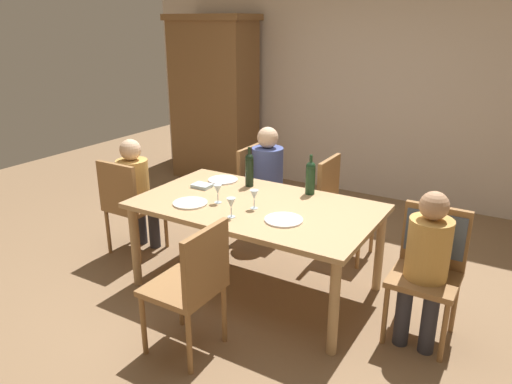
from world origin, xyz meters
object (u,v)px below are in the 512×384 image
Objects in this scene: chair_far_left at (260,185)px; armoire_cabinet at (214,99)px; person_man_guest at (427,258)px; wine_bottle_dark_red at (249,169)px; wine_glass_near_left at (231,204)px; dining_table at (256,212)px; chair_right_end at (431,254)px; dinner_plate_guest_left at (190,203)px; chair_near at (193,281)px; wine_glass_near_right at (218,190)px; wine_bottle_tall_green at (310,177)px; person_woman_host at (136,187)px; chair_left_end at (128,201)px; chair_far_right at (339,201)px; dinner_plate_guest_right at (223,180)px; wine_glass_centre at (254,195)px; dinner_plate_host at (284,220)px; person_man_bearded at (270,175)px.

armoire_cabinet is at bearing -131.79° from chair_far_left.
person_man_guest reaches higher than chair_far_left.
wine_glass_near_left is (0.26, -0.67, -0.05)m from wine_bottle_dark_red.
chair_right_end reaches higher than dining_table.
dinner_plate_guest_left is at bearing 12.38° from chair_right_end.
dining_table is 1.33m from chair_right_end.
chair_near is 6.17× the size of wine_glass_near_right.
armoire_cabinet reaches higher than dining_table.
wine_bottle_tall_green is at bearing -16.27° from chair_right_end.
person_woman_host is 1.37m from wine_glass_near_left.
wine_glass_near_right is (-0.36, 0.80, 0.31)m from chair_near.
wine_glass_near_left is (-1.34, -0.45, 0.25)m from chair_right_end.
chair_left_end is 1.00× the size of chair_near.
wine_bottle_dark_red is (-0.61, -0.58, 0.36)m from chair_far_right.
chair_near is at bearing -34.01° from person_woman_host.
person_man_guest reaches higher than wine_glass_near_left.
wine_glass_near_right is at bearing 12.71° from chair_far_left.
chair_far_left is 2.75× the size of wine_bottle_tall_green.
dinner_plate_guest_right is (-0.90, -0.58, 0.21)m from chair_far_right.
wine_glass_centre is 0.34m from dinner_plate_host.
armoire_cabinet is at bearing 121.98° from dinner_plate_guest_left.
chair_far_right is at bearing 56.69° from dinner_plate_guest_left.
person_man_guest is 7.28× the size of wine_glass_near_right.
armoire_cabinet reaches higher than person_woman_host.
wine_glass_near_right is 0.54× the size of dinner_plate_guest_left.
wine_bottle_dark_red is at bearing -13.13° from person_man_guest.
dining_table is at bearing 23.30° from person_man_bearded.
wine_glass_near_right is at bearing -2.27° from chair_left_end.
chair_far_left and chair_near have the same top height.
wine_glass_centre is (-0.30, -1.02, 0.31)m from chair_far_right.
chair_right_end is 1.33m from wine_glass_centre.
dinner_plate_guest_left is (-0.71, -0.70, -0.14)m from wine_bottle_tall_green.
armoire_cabinet is 14.63× the size of wine_glass_centre.
armoire_cabinet is at bearing 132.23° from wine_bottle_dark_red.
chair_far_left is at bearing 118.93° from dining_table.
dining_table is 1.01m from person_man_bearded.
dinner_plate_host reaches higher than dining_table.
armoire_cabinet reaches higher than person_man_guest.
wine_bottle_tall_green is at bearing 9.10° from wine_bottle_dark_red.
dinner_plate_host is 1.05m from dinner_plate_guest_right.
wine_bottle_dark_red is 0.72m from wine_glass_near_left.
person_woman_host reaches higher than wine_glass_centre.
person_man_guest reaches higher than chair_right_end.
person_man_bearded is 7.64× the size of wine_glass_near_right.
wine_glass_centre and wine_glass_near_right have the same top height.
dining_table is 1.33m from person_woman_host.
chair_right_end is at bearing 5.34° from dining_table.
chair_near reaches higher than wine_glass_near_right.
wine_glass_centre is at bearing 7.44° from wine_glass_near_right.
chair_far_right reaches higher than wine_glass_centre.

